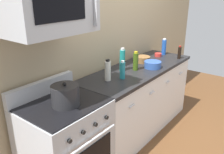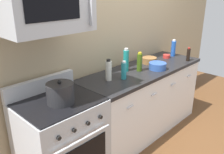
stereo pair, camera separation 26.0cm
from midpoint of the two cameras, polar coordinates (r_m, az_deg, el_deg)
ground_plane at (r=3.55m, az=9.10°, el=-12.24°), size 5.99×5.99×0.00m
back_wall at (r=3.28m, az=4.50°, el=10.74°), size 5.00×0.10×2.70m
counter_unit at (r=3.32m, az=9.56°, el=-5.55°), size 1.91×0.66×0.92m
range_oven at (r=2.48m, az=-9.00°, el=-15.14°), size 0.76×0.69×1.07m
microwave at (r=2.06m, az=-11.81°, el=15.82°), size 0.74×0.44×0.40m
bottle_soda_blue at (r=3.81m, az=16.38°, el=6.58°), size 0.07×0.07×0.25m
bottle_vinegar_white at (r=2.67m, az=1.96°, el=1.55°), size 0.07×0.07×0.25m
bottle_soy_sauce_dark at (r=3.62m, az=19.78°, el=5.04°), size 0.05×0.05×0.19m
bottle_olive_oil at (r=3.01m, az=9.08°, el=3.50°), size 0.07×0.07×0.24m
bottle_dish_soap at (r=2.72m, az=5.57°, el=1.50°), size 0.06×0.06×0.21m
bottle_sparkling_teal at (r=2.98m, az=5.87°, el=3.94°), size 0.07×0.07×0.29m
bowl_wooden_salad at (r=3.38m, az=11.06°, el=3.96°), size 0.21×0.21×0.08m
bowl_red_small at (r=3.70m, az=14.89°, el=4.81°), size 0.11×0.11×0.05m
bowl_blue_mixing at (r=3.14m, az=13.19°, el=2.59°), size 0.22×0.22×0.09m
stockpot at (r=2.17m, az=-8.93°, el=-3.91°), size 0.25×0.25×0.22m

